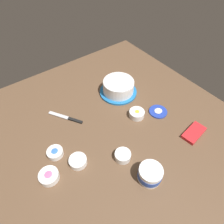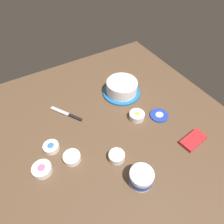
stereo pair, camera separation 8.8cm
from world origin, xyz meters
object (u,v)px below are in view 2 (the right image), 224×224
Objects in this scene: frosted_cake at (122,87)px; frosting_tub_lid at (159,115)px; sprinkle_bowl_pink at (42,169)px; sprinkle_bowl_green at (117,156)px; sprinkle_bowl_yellow at (137,115)px; sprinkle_bowl_blue at (51,147)px; sprinkle_bowl_orange at (72,157)px; candy_box_lower at (193,140)px; frosting_tub at (141,177)px; spreading_knife at (69,115)px.

frosting_tub_lid is (0.09, -0.30, -0.05)m from frosted_cake.
sprinkle_bowl_pink is 0.38m from sprinkle_bowl_green.
sprinkle_bowl_yellow is (-0.13, 0.06, 0.02)m from frosting_tub_lid.
frosting_tub_lid is 1.34× the size of sprinkle_bowl_green.
sprinkle_bowl_yellow is (0.53, -0.06, 0.00)m from sprinkle_bowl_blue.
sprinkle_bowl_green is (0.36, -0.13, -0.00)m from sprinkle_bowl_pink.
sprinkle_bowl_blue is 0.90× the size of sprinkle_bowl_yellow.
frosting_tub_lid is at bearing 16.91° from sprinkle_bowl_green.
sprinkle_bowl_green reaches higher than sprinkle_bowl_blue.
sprinkle_bowl_orange is 0.60× the size of candy_box_lower.
frosting_tub is 0.37m from sprinkle_bowl_orange.
frosting_tub is 1.37× the size of sprinkle_bowl_blue.
frosted_cake is 0.32m from frosting_tub_lid.
spreading_knife is (-0.14, 0.58, -0.04)m from frosting_tub.
sprinkle_bowl_pink is 1.03× the size of sprinkle_bowl_yellow.
candy_box_lower reaches higher than spreading_knife.
sprinkle_bowl_orange is at bearing 151.45° from candy_box_lower.
frosted_cake is 0.25m from sprinkle_bowl_yellow.
sprinkle_bowl_yellow is at bearing -6.03° from sprinkle_bowl_blue.
frosted_cake is 3.01× the size of sprinkle_bowl_blue.
sprinkle_bowl_blue is 0.88× the size of sprinkle_bowl_pink.
candy_box_lower is (0.40, 0.04, -0.03)m from frosting_tub.
spreading_knife is at bearing 146.53° from sprinkle_bowl_yellow.
sprinkle_bowl_green is (-0.04, 0.16, -0.02)m from frosting_tub.
sprinkle_bowl_yellow is at bearing -33.47° from spreading_knife.
frosted_cake is at bearing 23.82° from sprinkle_bowl_pink.
frosting_tub reaches higher than spreading_knife.
frosted_cake is at bearing 54.65° from sprinkle_bowl_green.
frosting_tub is 1.21× the size of sprinkle_bowl_pink.
sprinkle_bowl_pink is (-0.40, 0.29, -0.02)m from frosting_tub.
sprinkle_bowl_green reaches higher than frosting_tub_lid.
candy_box_lower is at bearing -16.51° from sprinkle_bowl_green.
sprinkle_bowl_orange is at bearing -179.75° from frosting_tub_lid.
sprinkle_bowl_blue is at bearing 145.36° from candy_box_lower.
sprinkle_bowl_blue reaches higher than spreading_knife.
frosting_tub is 0.40m from candy_box_lower.
frosting_tub is 0.49m from sprinkle_bowl_pink.
spreading_knife is 2.14× the size of sprinkle_bowl_pink.
candy_box_lower is at bearing -27.00° from sprinkle_bowl_blue.
spreading_knife is at bearing 45.77° from sprinkle_bowl_blue.
sprinkle_bowl_green is at bearing -29.37° from sprinkle_bowl_orange.
spreading_knife is (-0.49, 0.30, -0.00)m from frosting_tub_lid.
frosting_tub is at bearing -141.31° from frosting_tub_lid.
candy_box_lower is (0.71, -0.36, -0.01)m from sprinkle_bowl_blue.
sprinkle_bowl_blue is at bearing 121.60° from sprinkle_bowl_orange.
candy_box_lower is (0.04, -0.25, 0.00)m from frosting_tub_lid.
frosting_tub is 0.76× the size of candy_box_lower.
frosting_tub_lid is at bearing -73.33° from frosted_cake.
frosted_cake reaches higher than sprinkle_bowl_orange.
sprinkle_bowl_yellow is 1.03× the size of sprinkle_bowl_orange.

